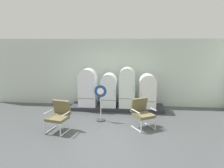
{
  "coord_description": "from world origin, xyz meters",
  "views": [
    {
      "loc": [
        0.57,
        -5.53,
        2.75
      ],
      "look_at": [
        -0.19,
        2.75,
        1.13
      ],
      "focal_mm": 33.93,
      "sensor_mm": 36.0,
      "label": 1
    }
  ],
  "objects_px": {
    "refrigerator_1": "(109,89)",
    "sign_stand": "(101,104)",
    "armchair_right": "(142,112)",
    "armchair_left": "(59,115)",
    "refrigerator_3": "(148,90)",
    "refrigerator_2": "(127,86)",
    "refrigerator_0": "(88,86)"
  },
  "relations": [
    {
      "from": "sign_stand",
      "to": "refrigerator_3",
      "type": "bearing_deg",
      "value": 36.99
    },
    {
      "from": "refrigerator_2",
      "to": "refrigerator_0",
      "type": "bearing_deg",
      "value": -179.65
    },
    {
      "from": "refrigerator_0",
      "to": "armchair_right",
      "type": "bearing_deg",
      "value": -39.1
    },
    {
      "from": "refrigerator_1",
      "to": "armchair_right",
      "type": "xyz_separation_m",
      "value": [
        1.28,
        -1.77,
        -0.35
      ]
    },
    {
      "from": "refrigerator_0",
      "to": "armchair_right",
      "type": "distance_m",
      "value": 2.82
    },
    {
      "from": "refrigerator_0",
      "to": "refrigerator_2",
      "type": "distance_m",
      "value": 1.62
    },
    {
      "from": "refrigerator_3",
      "to": "sign_stand",
      "type": "height_order",
      "value": "refrigerator_3"
    },
    {
      "from": "refrigerator_0",
      "to": "armchair_left",
      "type": "xyz_separation_m",
      "value": [
        -0.46,
        -2.27,
        -0.45
      ]
    },
    {
      "from": "refrigerator_0",
      "to": "refrigerator_1",
      "type": "bearing_deg",
      "value": 1.37
    },
    {
      "from": "refrigerator_2",
      "to": "sign_stand",
      "type": "distance_m",
      "value": 1.62
    },
    {
      "from": "refrigerator_1",
      "to": "sign_stand",
      "type": "bearing_deg",
      "value": -96.82
    },
    {
      "from": "refrigerator_2",
      "to": "armchair_left",
      "type": "relative_size",
      "value": 1.68
    },
    {
      "from": "refrigerator_3",
      "to": "armchair_right",
      "type": "height_order",
      "value": "refrigerator_3"
    },
    {
      "from": "refrigerator_0",
      "to": "refrigerator_2",
      "type": "bearing_deg",
      "value": 0.35
    },
    {
      "from": "armchair_left",
      "to": "armchair_right",
      "type": "relative_size",
      "value": 1.0
    },
    {
      "from": "refrigerator_3",
      "to": "armchair_right",
      "type": "distance_m",
      "value": 1.83
    },
    {
      "from": "refrigerator_3",
      "to": "sign_stand",
      "type": "xyz_separation_m",
      "value": [
        -1.73,
        -1.3,
        -0.26
      ]
    },
    {
      "from": "armchair_right",
      "to": "refrigerator_3",
      "type": "bearing_deg",
      "value": 80.6
    },
    {
      "from": "armchair_right",
      "to": "refrigerator_0",
      "type": "bearing_deg",
      "value": 140.9
    },
    {
      "from": "refrigerator_1",
      "to": "refrigerator_2",
      "type": "bearing_deg",
      "value": -0.85
    },
    {
      "from": "refrigerator_2",
      "to": "refrigerator_3",
      "type": "bearing_deg",
      "value": 0.98
    },
    {
      "from": "refrigerator_0",
      "to": "armchair_right",
      "type": "height_order",
      "value": "refrigerator_0"
    },
    {
      "from": "refrigerator_3",
      "to": "sign_stand",
      "type": "relative_size",
      "value": 1.04
    },
    {
      "from": "armchair_left",
      "to": "sign_stand",
      "type": "bearing_deg",
      "value": 40.17
    },
    {
      "from": "refrigerator_1",
      "to": "refrigerator_3",
      "type": "distance_m",
      "value": 1.57
    },
    {
      "from": "refrigerator_0",
      "to": "sign_stand",
      "type": "xyz_separation_m",
      "value": [
        0.72,
        -1.28,
        -0.37
      ]
    },
    {
      "from": "refrigerator_1",
      "to": "refrigerator_3",
      "type": "bearing_deg",
      "value": 0.12
    },
    {
      "from": "sign_stand",
      "to": "armchair_left",
      "type": "bearing_deg",
      "value": -139.83
    },
    {
      "from": "refrigerator_1",
      "to": "refrigerator_3",
      "type": "height_order",
      "value": "refrigerator_1"
    },
    {
      "from": "armchair_left",
      "to": "refrigerator_1",
      "type": "bearing_deg",
      "value": 59.82
    },
    {
      "from": "refrigerator_1",
      "to": "armchair_left",
      "type": "distance_m",
      "value": 2.68
    },
    {
      "from": "refrigerator_3",
      "to": "refrigerator_2",
      "type": "bearing_deg",
      "value": -179.02
    }
  ]
}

